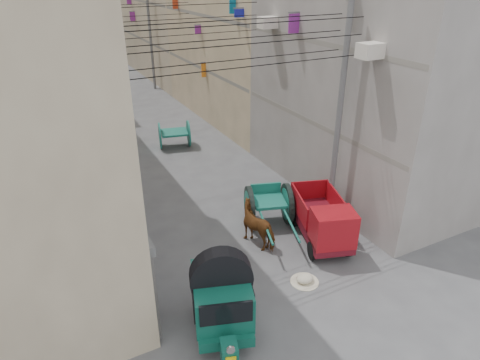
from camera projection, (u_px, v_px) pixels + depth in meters
shutters_left at (99, 179)px, 16.05m from camera, size 0.18×14.40×2.88m
signboards at (124, 63)px, 25.75m from camera, size 8.22×40.52×5.67m
ac_units at (319, 7)px, 14.34m from camera, size 0.70×6.55×3.35m
utility_poles at (145, 68)px, 21.80m from camera, size 7.40×22.20×8.00m
overhead_cables at (155, 15)px, 18.50m from camera, size 7.40×22.52×1.12m
auto_rickshaw at (222, 297)px, 10.83m from camera, size 2.12×2.86×1.94m
tonga_cart at (268, 205)px, 15.71m from camera, size 2.26×3.61×1.53m
mini_truck at (325, 225)px, 14.42m from camera, size 2.28×3.37×1.74m
second_cart at (174, 134)px, 22.50m from camera, size 1.86×1.73×1.40m
feed_sack at (305, 278)px, 13.01m from camera, size 0.54×0.43×0.27m
horse at (260, 225)px, 14.64m from camera, size 1.24×1.84×1.42m
distant_car_white at (76, 94)px, 30.20m from camera, size 2.37×3.55×1.12m
distant_car_grey at (100, 69)px, 37.22m from camera, size 1.52×3.80×1.23m
distant_car_green at (93, 63)px, 39.58m from camera, size 2.00×4.19×1.18m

